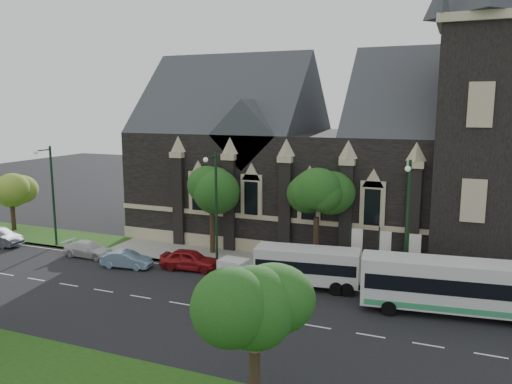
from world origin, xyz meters
The scene contains 19 objects.
ground centered at (0.00, 0.00, 0.00)m, with size 160.00×160.00×0.00m, color black.
sidewalk centered at (0.00, 9.50, 0.07)m, with size 80.00×5.00×0.15m, color gray.
museum centered at (5.12, 18.78, 8.17)m, with size 40.00×17.70×29.90m.
tree_park_east centered at (6.18, -9.32, 4.62)m, with size 3.40×3.40×6.28m.
tree_walk_right centered at (3.21, 10.71, 5.82)m, with size 4.08×4.08×7.80m.
tree_walk_left centered at (-5.80, 10.70, 5.73)m, with size 3.91×3.91×7.64m.
tree_walk_far centered at (-27.82, 10.18, 4.62)m, with size 3.40×3.40×6.28m.
street_lamp_near centered at (10.00, 7.09, 5.11)m, with size 0.36×1.88×9.00m.
street_lamp_mid centered at (-4.00, 7.09, 5.11)m, with size 0.36×1.88×9.00m.
street_lamp_far centered at (-20.00, 7.09, 5.11)m, with size 0.36×1.88×9.00m.
banner_flag_left centered at (6.29, 9.00, 2.38)m, with size 0.90×0.10×4.00m.
banner_flag_center centered at (8.29, 9.00, 2.38)m, with size 0.90×0.10×4.00m.
banner_flag_right centered at (10.29, 9.00, 2.38)m, with size 0.90×0.10×4.00m.
tour_coach centered at (13.40, 4.73, 1.82)m, with size 11.61×3.75×3.33m.
shuttle_bus centered at (3.65, 5.96, 1.59)m, with size 7.34×3.32×2.74m.
box_trailer centered at (-1.70, 5.34, 0.86)m, with size 2.90×1.71×1.52m.
sedan centered at (-10.55, 4.76, 0.65)m, with size 1.38×3.95×1.30m, color #809FB9.
car_far_red centered at (-5.78, 6.20, 0.78)m, with size 1.85×4.60×1.57m, color maroon.
car_far_white centered at (-15.23, 5.93, 0.64)m, with size 1.79×4.41×1.28m, color silver.
Camera 1 is at (12.81, -26.19, 12.42)m, focal length 35.16 mm.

